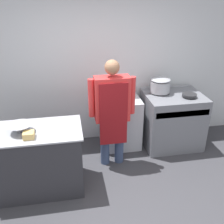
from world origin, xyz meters
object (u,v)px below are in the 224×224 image
fridge_unit (120,122)px  plastic_tub (29,135)px  person_cook (112,108)px  mixing_bowl (20,128)px  stove (172,120)px  saute_pan (189,95)px  stock_pot (160,85)px

fridge_unit → plastic_tub: plastic_tub is taller
fridge_unit → person_cook: person_cook is taller
mixing_bowl → fridge_unit: bearing=32.0°
stove → saute_pan: bearing=-35.1°
stove → plastic_tub: 2.49m
stove → saute_pan: saute_pan is taller
fridge_unit → person_cook: (-0.23, -0.50, 0.52)m
mixing_bowl → stock_pot: 2.34m
stock_pot → plastic_tub: bearing=-151.8°
plastic_tub → saute_pan: bearing=18.5°
fridge_unit → stock_pot: bearing=1.3°
mixing_bowl → stove: bearing=18.6°
fridge_unit → plastic_tub: 1.80m
stove → saute_pan: 0.56m
fridge_unit → mixing_bowl: (-1.47, -0.92, 0.53)m
person_cook → plastic_tub: 1.26m
mixing_bowl → saute_pan: 2.64m
stove → mixing_bowl: mixing_bowl is taller
fridge_unit → saute_pan: saute_pan is taller
fridge_unit → saute_pan: size_ratio=3.75×
mixing_bowl → plastic_tub: bearing=-53.2°
person_cook → stock_pot: size_ratio=4.97×
stock_pot → saute_pan: (0.41, -0.27, -0.10)m
fridge_unit → mixing_bowl: mixing_bowl is taller
stove → saute_pan: size_ratio=4.10×
person_cook → stock_pot: bearing=29.8°
stock_pot → stove: bearing=-32.4°
fridge_unit → saute_pan: (1.09, -0.26, 0.53)m
stove → fridge_unit: bearing=172.2°
fridge_unit → mixing_bowl: size_ratio=2.82×
fridge_unit → mixing_bowl: 1.81m
stove → person_cook: bearing=-161.2°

